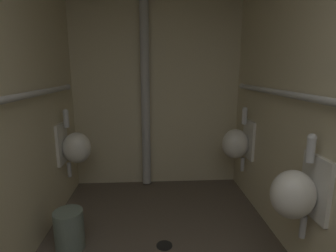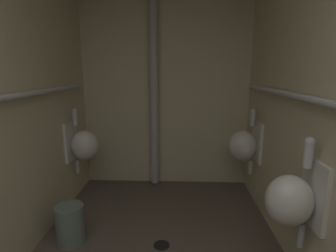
% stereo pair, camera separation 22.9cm
% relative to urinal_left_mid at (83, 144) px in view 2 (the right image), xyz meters
% --- Properties ---
extents(wall_right, '(0.06, 3.62, 2.56)m').
position_rel_urinal_left_mid_xyz_m(wall_right, '(1.99, -1.20, 0.61)').
color(wall_right, beige).
rests_on(wall_right, ground).
extents(wall_back, '(2.23, 0.06, 2.56)m').
position_rel_urinal_left_mid_xyz_m(wall_back, '(0.91, 0.58, 0.61)').
color(wall_back, beige).
rests_on(wall_back, ground).
extents(urinal_left_mid, '(0.32, 0.30, 0.76)m').
position_rel_urinal_left_mid_xyz_m(urinal_left_mid, '(0.00, 0.00, 0.00)').
color(urinal_left_mid, silver).
extents(urinal_right_mid, '(0.32, 0.30, 0.76)m').
position_rel_urinal_left_mid_xyz_m(urinal_right_mid, '(1.81, -1.21, 0.00)').
color(urinal_right_mid, silver).
extents(urinal_right_far, '(0.32, 0.30, 0.76)m').
position_rel_urinal_left_mid_xyz_m(urinal_right_far, '(1.81, 0.05, 0.00)').
color(urinal_right_far, silver).
extents(supply_pipe_right, '(0.06, 2.96, 0.06)m').
position_rel_urinal_left_mid_xyz_m(supply_pipe_right, '(1.90, -1.20, 0.63)').
color(supply_pipe_right, '#B2B2B2').
extents(standpipe_back_wall, '(0.11, 0.11, 2.51)m').
position_rel_urinal_left_mid_xyz_m(standpipe_back_wall, '(0.76, 0.47, 0.61)').
color(standpipe_back_wall, '#B2B2B2').
rests_on(standpipe_back_wall, ground).
extents(floor_drain, '(0.14, 0.14, 0.01)m').
position_rel_urinal_left_mid_xyz_m(floor_drain, '(0.93, -0.79, -0.67)').
color(floor_drain, black).
rests_on(floor_drain, ground).
extents(waste_bin, '(0.24, 0.24, 0.34)m').
position_rel_urinal_left_mid_xyz_m(waste_bin, '(0.13, -0.77, -0.50)').
color(waste_bin, slate).
rests_on(waste_bin, ground).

